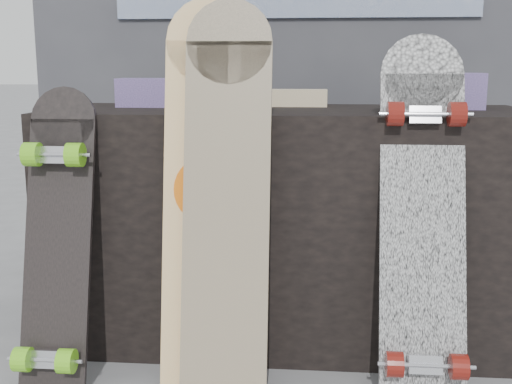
# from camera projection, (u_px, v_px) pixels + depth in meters

# --- Properties ---
(vendor_table) EXTENTS (1.60, 0.60, 0.80)m
(vendor_table) POSITION_uv_depth(u_px,v_px,m) (287.00, 224.00, 2.24)
(vendor_table) COLOR black
(vendor_table) RESTS_ON ground
(booth) EXTENTS (2.40, 0.22, 2.20)m
(booth) POSITION_uv_depth(u_px,v_px,m) (296.00, 31.00, 2.94)
(booth) COLOR #37373D
(booth) RESTS_ON ground
(merch_box_purple) EXTENTS (0.18, 0.12, 0.10)m
(merch_box_purple) POSITION_uv_depth(u_px,v_px,m) (144.00, 93.00, 2.28)
(merch_box_purple) COLOR navy
(merch_box_purple) RESTS_ON vendor_table
(merch_box_small) EXTENTS (0.14, 0.14, 0.12)m
(merch_box_small) POSITION_uv_depth(u_px,v_px,m) (460.00, 91.00, 2.17)
(merch_box_small) COLOR navy
(merch_box_small) RESTS_ON vendor_table
(merch_box_flat) EXTENTS (0.22, 0.10, 0.06)m
(merch_box_flat) POSITION_uv_depth(u_px,v_px,m) (296.00, 98.00, 2.31)
(merch_box_flat) COLOR #D1B78C
(merch_box_flat) RESTS_ON vendor_table
(longboard_geisha) EXTENTS (0.26, 0.24, 1.15)m
(longboard_geisha) POSITION_uv_depth(u_px,v_px,m) (208.00, 184.00, 1.87)
(longboard_geisha) COLOR beige
(longboard_geisha) RESTS_ON ground
(longboard_celtic) EXTENTS (0.25, 0.25, 1.14)m
(longboard_celtic) POSITION_uv_depth(u_px,v_px,m) (227.00, 187.00, 1.82)
(longboard_celtic) COLOR beige
(longboard_celtic) RESTS_ON ground
(longboard_cascadia) EXTENTS (0.24, 0.39, 1.04)m
(longboard_cascadia) POSITION_uv_depth(u_px,v_px,m) (423.00, 211.00, 1.83)
(longboard_cascadia) COLOR silver
(longboard_cascadia) RESTS_ON ground
(skateboard_dark) EXTENTS (0.20, 0.31, 0.89)m
(skateboard_dark) POSITION_uv_depth(u_px,v_px,m) (56.00, 236.00, 1.88)
(skateboard_dark) COLOR black
(skateboard_dark) RESTS_ON ground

